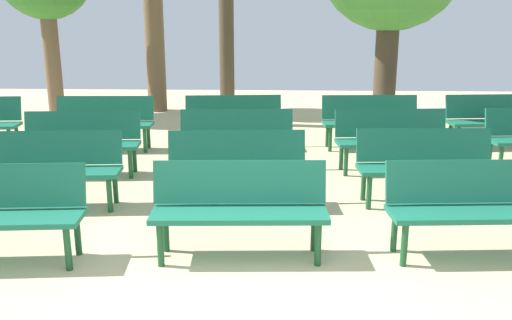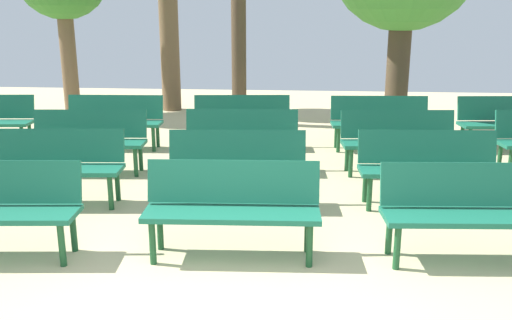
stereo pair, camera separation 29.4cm
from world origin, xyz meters
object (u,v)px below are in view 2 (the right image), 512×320
bench_r1_c2 (237,164)px  bench_r2_c3 (399,138)px  bench_r2_c2 (242,137)px  bench_r3_c4 (508,120)px  bench_r1_c3 (428,164)px  bench_r0_c2 (232,203)px  bench_r3_c2 (242,118)px  bench_r0_c3 (471,206)px  bench_r3_c1 (114,118)px  bench_r3_c3 (380,119)px  tree_3 (239,51)px  bench_r2_c1 (89,137)px  bench_r1_c1 (54,162)px

bench_r1_c2 → bench_r2_c3: size_ratio=1.00×
bench_r2_c2 → bench_r3_c4: (4.22, 1.66, 0.00)m
bench_r1_c3 → bench_r0_c2: bearing=-146.1°
bench_r1_c3 → bench_r3_c4: 3.47m
bench_r3_c4 → bench_r3_c2: bearing=177.6°
bench_r0_c3 → bench_r3_c4: 4.72m
bench_r3_c1 → bench_r3_c4: 6.52m
bench_r3_c3 → tree_3: 3.41m
bench_r0_c2 → bench_r2_c1: same height
bench_r0_c3 → bench_r3_c2: same height
bench_r1_c3 → bench_r2_c2: 2.64m
bench_r0_c3 → bench_r3_c2: bearing=117.9°
bench_r3_c1 → bench_r3_c4: same height
bench_r3_c2 → tree_3: 2.34m
bench_r1_c2 → bench_r2_c1: 2.56m
bench_r1_c2 → bench_r1_c3: 2.22m
bench_r0_c2 → bench_r3_c1: same height
tree_3 → bench_r0_c2: bearing=-83.7°
bench_r0_c3 → bench_r2_c3: bearing=89.8°
bench_r1_c1 → bench_r3_c4: (6.25, 3.22, 0.00)m
bench_r0_c3 → bench_r3_c2: size_ratio=0.99×
bench_r1_c2 → tree_3: tree_3 is taller
bench_r1_c2 → bench_r3_c4: 5.15m
bench_r2_c2 → bench_r3_c2: bearing=92.8°
bench_r3_c4 → tree_3: tree_3 is taller
bench_r0_c2 → bench_r3_c1: (-2.52, 4.01, 0.00)m
bench_r1_c2 → bench_r3_c1: bearing=128.1°
bench_r2_c2 → bench_r3_c1: bearing=148.5°
bench_r0_c2 → bench_r3_c2: (-0.39, 4.20, 0.00)m
bench_r2_c3 → bench_r3_c4: size_ratio=1.00×
bench_r0_c2 → bench_r2_c3: size_ratio=0.99×
bench_r1_c1 → bench_r3_c1: 2.78m
bench_r3_c3 → bench_r1_c2: bearing=-128.0°
bench_r1_c2 → bench_r3_c3: bearing=51.6°
bench_r2_c1 → bench_r3_c3: same height
bench_r0_c3 → bench_r1_c1: size_ratio=1.00×
bench_r0_c3 → bench_r1_c3: same height
bench_r1_c1 → bench_r2_c2: (2.03, 1.56, 0.00)m
bench_r1_c1 → bench_r1_c3: size_ratio=1.01×
bench_r3_c2 → tree_3: (-0.30, 2.12, 0.96)m
bench_r2_c3 → bench_r3_c2: (-2.36, 1.28, 0.00)m
bench_r1_c1 → bench_r2_c2: 2.56m
bench_r1_c3 → bench_r0_c3: bearing=-90.0°
bench_r2_c1 → bench_r3_c4: size_ratio=1.00×
bench_r1_c1 → bench_r3_c4: size_ratio=1.00×
bench_r3_c3 → tree_3: size_ratio=0.55×
bench_r1_c2 → bench_r2_c1: bearing=148.0°
bench_r1_c3 → bench_r1_c2: bearing=-177.8°
bench_r0_c2 → bench_r1_c2: 1.37m
tree_3 → bench_r3_c1: bearing=-128.5°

